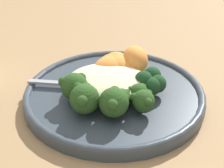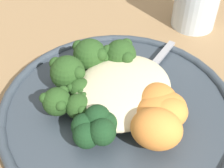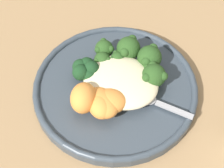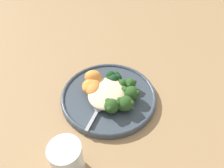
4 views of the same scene
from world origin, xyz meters
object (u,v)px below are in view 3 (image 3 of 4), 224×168
Objects in this scene: sweet_potato_chunk_0 at (100,102)px; broccoli_stalk_3 at (127,52)px; broccoli_stalk_4 at (117,64)px; broccoli_stalk_6 at (104,66)px; quinoa_mound at (120,83)px; broccoli_stalk_5 at (106,57)px; broccoli_stalk_2 at (145,61)px; broccoli_stalk_1 at (141,68)px; plate at (116,86)px; sweet_potato_chunk_2 at (98,105)px; kale_tuft at (86,70)px; sweet_potato_chunk_3 at (84,98)px; broccoli_stalk_0 at (146,78)px; spoon at (150,99)px; sweet_potato_chunk_1 at (109,101)px.

broccoli_stalk_3 is at bearing -89.49° from sweet_potato_chunk_0.
broccoli_stalk_4 is 1.07× the size of broccoli_stalk_6.
broccoli_stalk_5 is (0.05, -0.04, -0.00)m from quinoa_mound.
broccoli_stalk_3 is (0.04, -0.01, 0.00)m from broccoli_stalk_2.
broccoli_stalk_1 reaches higher than quinoa_mound.
plate is 0.06m from broccoli_stalk_5.
broccoli_stalk_2 is 0.07m from broccoli_stalk_6.
plate is 4.54× the size of sweet_potato_chunk_0.
broccoli_stalk_5 reaches higher than quinoa_mound.
broccoli_stalk_1 reaches higher than sweet_potato_chunk_2.
kale_tuft is (0.02, 0.02, 0.00)m from broccoli_stalk_6.
broccoli_stalk_2 is (-0.03, -0.05, 0.03)m from plate.
sweet_potato_chunk_2 reaches higher than broccoli_stalk_6.
sweet_potato_chunk_2 is 0.90× the size of sweet_potato_chunk_3.
broccoli_stalk_0 is at bearing -111.36° from broccoli_stalk_4.
broccoli_stalk_0 is 0.04m from broccoli_stalk_2.
broccoli_stalk_0 is at bearing -127.79° from broccoli_stalk_3.
broccoli_stalk_2 is 2.36× the size of kale_tuft.
sweet_potato_chunk_2 is (0.00, 0.01, 0.00)m from sweet_potato_chunk_0.
broccoli_stalk_0 is at bearing 126.02° from spoon.
sweet_potato_chunk_1 is at bearing -164.70° from broccoli_stalk_2.
sweet_potato_chunk_3 is (0.03, 0.06, 0.03)m from plate.
sweet_potato_chunk_3 is 1.05× the size of kale_tuft.
broccoli_stalk_4 is (0.04, 0.01, -0.00)m from broccoli_stalk_1.
sweet_potato_chunk_3 reaches higher than broccoli_stalk_0.
broccoli_stalk_4 is at bearing 135.43° from broccoli_stalk_0.
spoon is at bearing 177.44° from quinoa_mound.
quinoa_mound is 1.14× the size of broccoli_stalk_0.
sweet_potato_chunk_0 is at bearing -167.41° from broccoli_stalk_1.
broccoli_stalk_3 is (0.01, -0.06, 0.01)m from quinoa_mound.
sweet_potato_chunk_1 is at bearing 89.35° from quinoa_mound.
sweet_potato_chunk_0 is 0.60× the size of spoon.
broccoli_stalk_6 is 1.14× the size of sweet_potato_chunk_0.
broccoli_stalk_6 is 1.41× the size of kale_tuft.
broccoli_stalk_4 is at bearing -84.35° from sweet_potato_chunk_0.
sweet_potato_chunk_2 is at bearing -177.87° from sweet_potato_chunk_3.
quinoa_mound is 2.55× the size of kale_tuft.
sweet_potato_chunk_0 is 0.03m from sweet_potato_chunk_3.
sweet_potato_chunk_3 is (0.02, 0.12, 0.00)m from broccoli_stalk_3.
broccoli_stalk_4 is 0.75× the size of broccoli_stalk_5.
sweet_potato_chunk_3 is 0.06m from kale_tuft.
kale_tuft reaches higher than spoon.
broccoli_stalk_1 is 1.03× the size of broccoli_stalk_5.
quinoa_mound is 0.04m from sweet_potato_chunk_1.
broccoli_stalk_0 is 0.06m from broccoli_stalk_3.
broccoli_stalk_1 is at bearing -120.40° from sweet_potato_chunk_3.
broccoli_stalk_0 is 0.10m from sweet_potato_chunk_2.
broccoli_stalk_5 is at bearing -42.60° from quinoa_mound.
sweet_potato_chunk_0 is (-0.03, 0.07, 0.00)m from broccoli_stalk_6.
sweet_potato_chunk_0 is at bearing 179.37° from broccoli_stalk_3.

